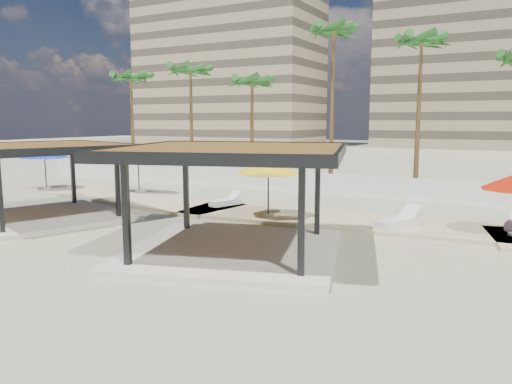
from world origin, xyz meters
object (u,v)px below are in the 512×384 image
umbrella_a (44,152)px  pavilion_central (233,190)px  lounger_a (226,202)px  pavilion_west (41,175)px  lounger_b (398,222)px

umbrella_a → pavilion_central: bearing=-20.9°
lounger_a → pavilion_west: bearing=156.8°
umbrella_a → lounger_b: 23.32m
lounger_a → lounger_b: lounger_b is taller
pavilion_central → pavilion_west: pavilion_central is taller
pavilion_west → pavilion_central: bearing=14.2°
pavilion_central → umbrella_a: size_ratio=2.44×
umbrella_a → lounger_a: (13.76, 0.36, -2.29)m
pavilion_central → umbrella_a: bearing=142.1°
lounger_a → pavilion_central: bearing=-127.5°
pavilion_central → lounger_a: size_ratio=4.82×
pavilion_west → umbrella_a: size_ratio=2.33×
pavilion_central → lounger_a: pavilion_central is taller
lounger_b → pavilion_west: bearing=132.7°
pavilion_central → lounger_a: bearing=107.0°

